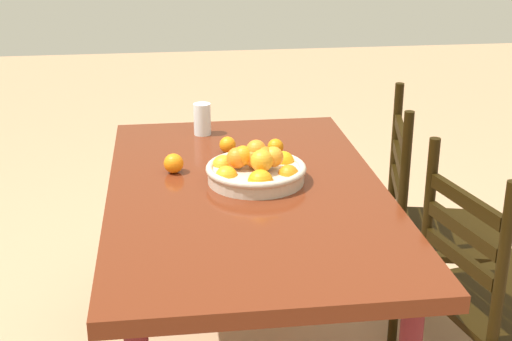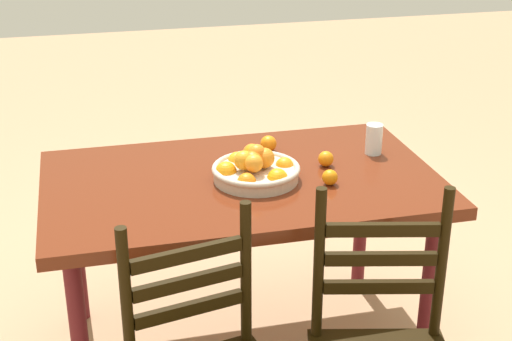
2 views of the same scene
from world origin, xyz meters
TOP-DOWN VIEW (x-y plane):
  - dining_table at (0.00, 0.00)m, footprint 1.52×0.92m
  - chair_near_window at (-0.29, 0.78)m, footprint 0.55×0.55m
  - chair_by_cabinet at (0.28, 0.77)m, footprint 0.53×0.53m
  - fruit_bowl at (-0.05, 0.04)m, footprint 0.34×0.34m
  - orange_loose_0 at (-0.17, -0.24)m, footprint 0.07×0.07m
  - orange_loose_1 at (-0.36, -0.03)m, footprint 0.06×0.06m
  - orange_loose_2 at (-0.31, 0.14)m, footprint 0.06×0.06m
  - drinking_glass at (-0.59, -0.11)m, footprint 0.07×0.07m

SIDE VIEW (x-z plane):
  - chair_near_window at x=-0.29m, z-range -0.04..0.94m
  - chair_by_cabinet at x=0.28m, z-range -0.02..0.94m
  - dining_table at x=0.00m, z-range 0.31..1.08m
  - orange_loose_2 at x=-0.31m, z-range 0.77..0.83m
  - orange_loose_1 at x=-0.36m, z-range 0.77..0.84m
  - orange_loose_0 at x=-0.17m, z-range 0.77..0.84m
  - fruit_bowl at x=-0.05m, z-range 0.75..0.90m
  - drinking_glass at x=-0.59m, z-range 0.77..0.90m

